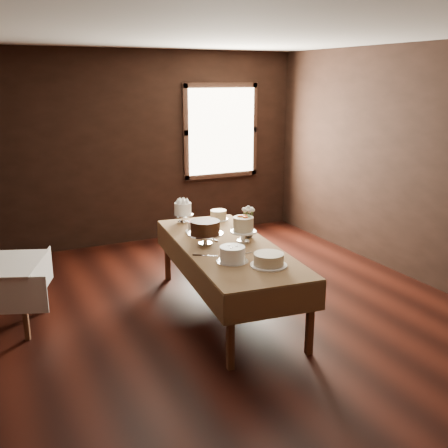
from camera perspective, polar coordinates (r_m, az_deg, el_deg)
The scene contains 20 objects.
floor at distance 5.58m, azimuth 0.92°, elevation -9.95°, with size 5.00×6.00×0.01m, color black.
ceiling at distance 5.05m, azimuth 1.06°, elevation 20.08°, with size 5.00×6.00×0.01m, color beige.
wall_back at distance 7.89m, azimuth -9.07°, elevation 8.07°, with size 5.00×0.02×2.80m, color black.
wall_right at distance 6.64m, azimuth 20.69°, elevation 5.88°, with size 0.02×6.00×2.80m, color black.
window at distance 8.29m, azimuth -0.26°, elevation 10.00°, with size 1.10×0.05×1.30m, color #FFEABF.
display_table at distance 5.45m, azimuth 0.38°, elevation -2.84°, with size 1.18×2.46×0.74m.
cake_meringue at distance 6.26m, azimuth -4.46°, elevation 1.16°, with size 0.25×0.25×0.25m.
cake_speckled at distance 6.39m, azimuth -0.61°, elevation 0.95°, with size 0.27×0.27×0.12m.
cake_lattice at distance 5.89m, azimuth -2.73°, elevation -0.35°, with size 0.32×0.32×0.11m.
cake_chocolate at distance 5.43m, azimuth -2.04°, elevation -1.02°, with size 0.42×0.42×0.26m.
cake_flowers at distance 5.51m, azimuth 2.09°, elevation -0.73°, with size 0.29×0.29×0.28m.
cake_swirl at distance 4.92m, azimuth 0.91°, elevation -3.35°, with size 0.30×0.30×0.15m.
cake_cream at distance 4.85m, azimuth 4.85°, elevation -3.90°, with size 0.34×0.34×0.12m.
cake_server_a at distance 5.17m, azimuth 2.36°, elevation -3.23°, with size 0.24×0.03×0.01m, color silver.
cake_server_b at distance 5.18m, azimuth 5.24°, elevation -3.25°, with size 0.24×0.03×0.01m, color silver.
cake_server_c at distance 5.68m, azimuth -1.46°, elevation -1.46°, with size 0.24×0.03×0.01m, color silver.
cake_server_d at distance 5.77m, azimuth 2.43°, elevation -1.20°, with size 0.24×0.03×0.01m, color silver.
cake_server_e at distance 5.11m, azimuth -1.58°, elevation -3.44°, with size 0.24×0.03×0.01m, color silver.
flower_vase at distance 5.68m, azimuth 2.61°, elevation -0.84°, with size 0.12×0.12×0.13m, color #2D2823.
flower_bouquet at distance 5.63m, azimuth 2.64°, elevation 0.96°, with size 0.14×0.14×0.20m, color white, non-canonical shape.
Camera 1 is at (-2.29, -4.48, 2.40)m, focal length 42.30 mm.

